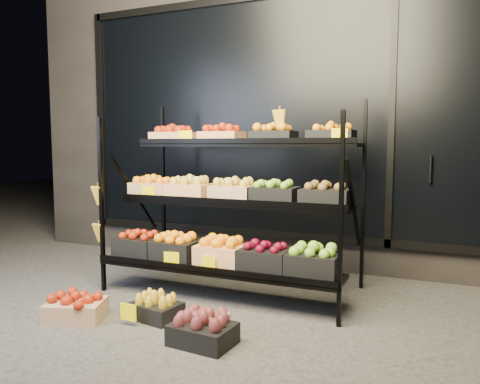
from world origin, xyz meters
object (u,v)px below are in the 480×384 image
at_px(floor_crate_midleft, 156,307).
at_px(floor_crate_midright, 202,323).
at_px(floor_crate_left, 76,307).
at_px(display_rack, 229,201).

relative_size(floor_crate_midleft, floor_crate_midright, 0.95).
bearing_deg(floor_crate_midleft, floor_crate_midright, -6.90).
relative_size(floor_crate_left, floor_crate_midright, 1.16).
distance_m(display_rack, floor_crate_midleft, 1.09).
distance_m(floor_crate_left, floor_crate_midleft, 0.58).
bearing_deg(floor_crate_left, floor_crate_midleft, 4.57).
height_order(display_rack, floor_crate_left, display_rack).
bearing_deg(floor_crate_left, display_rack, 34.22).
xyz_separation_m(floor_crate_left, floor_crate_midleft, (0.53, 0.24, -0.01)).
height_order(display_rack, floor_crate_midright, display_rack).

